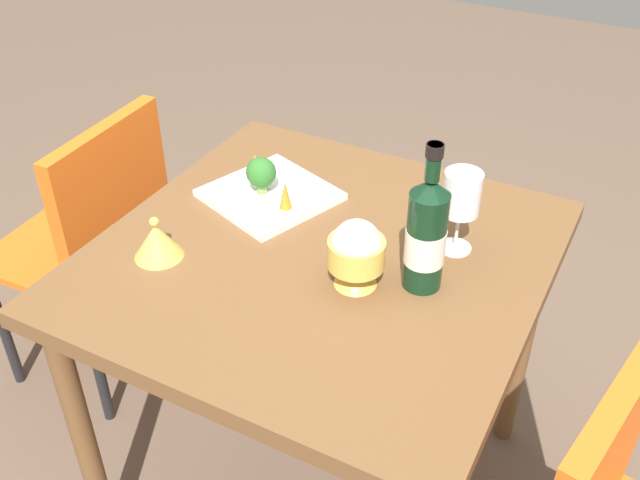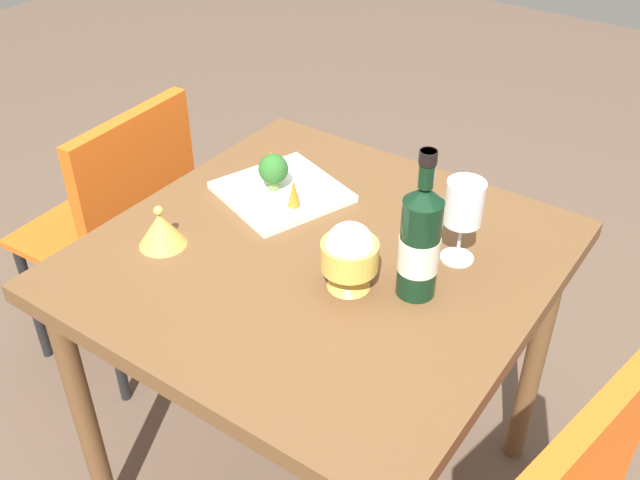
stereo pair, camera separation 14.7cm
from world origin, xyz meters
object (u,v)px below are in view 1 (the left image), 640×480
(serving_plate, at_px, (270,195))
(broccoli_floret, at_px, (261,173))
(chair_near_window, at_px, (97,230))
(carrot_garnish_right, at_px, (255,165))
(rice_bowl_lid, at_px, (157,240))
(wine_bottle, at_px, (427,233))
(carrot_garnish_left, at_px, (285,195))
(wine_glass, at_px, (462,195))
(rice_bowl, at_px, (356,253))

(serving_plate, distance_m, broccoli_floret, 0.06)
(chair_near_window, bearing_deg, carrot_garnish_right, -80.36)
(rice_bowl_lid, relative_size, broccoli_floret, 1.17)
(chair_near_window, distance_m, wine_bottle, 1.00)
(chair_near_window, height_order, wine_bottle, wine_bottle)
(broccoli_floret, bearing_deg, serving_plate, -149.70)
(carrot_garnish_right, bearing_deg, carrot_garnish_left, 146.82)
(wine_bottle, distance_m, rice_bowl_lid, 0.54)
(wine_bottle, height_order, carrot_garnish_right, wine_bottle)
(chair_near_window, relative_size, carrot_garnish_left, 12.77)
(chair_near_window, bearing_deg, wine_bottle, -97.13)
(chair_near_window, xyz_separation_m, carrot_garnish_left, (-0.58, -0.01, 0.28))
(serving_plate, distance_m, carrot_garnish_left, 0.09)
(serving_plate, xyz_separation_m, carrot_garnish_right, (0.07, -0.04, 0.04))
(chair_near_window, relative_size, serving_plate, 2.66)
(chair_near_window, xyz_separation_m, broccoli_floret, (-0.50, -0.05, 0.29))
(serving_plate, bearing_deg, chair_near_window, 6.00)
(rice_bowl_lid, xyz_separation_m, broccoli_floret, (-0.07, -0.28, 0.03))
(serving_plate, bearing_deg, carrot_garnish_left, 148.39)
(wine_glass, relative_size, serving_plate, 0.56)
(rice_bowl, relative_size, serving_plate, 0.44)
(wine_bottle, distance_m, carrot_garnish_left, 0.37)
(carrot_garnish_left, bearing_deg, chair_near_window, 1.42)
(rice_bowl, distance_m, carrot_garnish_right, 0.44)
(rice_bowl, bearing_deg, carrot_garnish_right, -32.12)
(wine_bottle, height_order, broccoli_floret, wine_bottle)
(rice_bowl_lid, relative_size, serving_plate, 0.31)
(wine_glass, distance_m, rice_bowl_lid, 0.61)
(wine_glass, relative_size, carrot_garnish_right, 3.11)
(wine_bottle, xyz_separation_m, wine_glass, (-0.02, -0.14, 0.01))
(wine_glass, bearing_deg, wine_bottle, 82.37)
(serving_plate, relative_size, broccoli_floret, 3.73)
(rice_bowl, xyz_separation_m, broccoli_floret, (0.32, -0.18, -0.01))
(broccoli_floret, xyz_separation_m, carrot_garnish_right, (0.05, -0.05, -0.02))
(carrot_garnish_left, bearing_deg, rice_bowl_lid, 59.31)
(rice_bowl, relative_size, carrot_garnish_right, 2.46)
(broccoli_floret, bearing_deg, rice_bowl, 150.86)
(rice_bowl, height_order, rice_bowl_lid, rice_bowl)
(chair_near_window, bearing_deg, wine_glass, -88.81)
(broccoli_floret, bearing_deg, carrot_garnish_left, 158.72)
(chair_near_window, relative_size, wine_glass, 4.75)
(carrot_garnish_left, bearing_deg, wine_bottle, 166.35)
(serving_plate, height_order, carrot_garnish_left, carrot_garnish_left)
(chair_near_window, xyz_separation_m, rice_bowl, (-0.82, 0.13, 0.30))
(chair_near_window, xyz_separation_m, serving_plate, (-0.52, -0.05, 0.23))
(broccoli_floret, bearing_deg, chair_near_window, 5.19)
(carrot_garnish_right, bearing_deg, chair_near_window, 12.39)
(rice_bowl, distance_m, broccoli_floret, 0.37)
(wine_glass, bearing_deg, chair_near_window, 3.95)
(wine_bottle, relative_size, carrot_garnish_left, 4.57)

